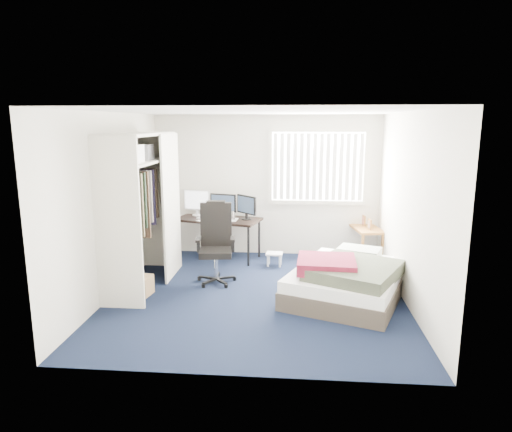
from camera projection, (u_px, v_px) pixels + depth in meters
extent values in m
plane|color=black|center=(257.00, 295.00, 6.37)|extent=(4.20, 4.20, 0.00)
plane|color=silver|center=(267.00, 186.00, 8.17)|extent=(4.00, 0.00, 4.00)
plane|color=silver|center=(237.00, 249.00, 4.07)|extent=(4.00, 0.00, 4.00)
plane|color=silver|center=(113.00, 205.00, 6.29)|extent=(0.00, 4.20, 4.20)
plane|color=silver|center=(409.00, 209.00, 5.96)|extent=(0.00, 4.20, 4.20)
plane|color=white|center=(257.00, 111.00, 5.87)|extent=(4.20, 4.20, 0.00)
cube|color=white|center=(318.00, 167.00, 8.01)|extent=(1.60, 0.02, 1.20)
cube|color=beige|center=(319.00, 130.00, 7.85)|extent=(1.72, 0.06, 0.06)
cube|color=beige|center=(317.00, 202.00, 8.10)|extent=(1.72, 0.06, 0.06)
cube|color=white|center=(318.00, 167.00, 7.95)|extent=(1.60, 0.04, 1.16)
cube|color=beige|center=(118.00, 225.00, 5.71)|extent=(0.60, 0.04, 2.20)
cube|color=beige|center=(160.00, 201.00, 7.46)|extent=(0.60, 0.04, 2.20)
cube|color=beige|center=(137.00, 134.00, 6.37)|extent=(0.60, 1.80, 0.04)
cube|color=beige|center=(139.00, 161.00, 6.44)|extent=(0.56, 1.74, 0.03)
cylinder|color=silver|center=(139.00, 170.00, 6.47)|extent=(0.03, 1.72, 0.03)
cube|color=#26262B|center=(139.00, 202.00, 6.46)|extent=(0.38, 1.10, 0.90)
cube|color=beige|center=(171.00, 206.00, 7.00)|extent=(0.03, 0.90, 2.20)
cube|color=white|center=(127.00, 154.00, 5.98)|extent=(0.38, 0.30, 0.24)
cube|color=gray|center=(140.00, 152.00, 6.47)|extent=(0.34, 0.28, 0.22)
cube|color=black|center=(218.00, 219.00, 7.99)|extent=(1.57, 1.01, 0.04)
cylinder|color=black|center=(178.00, 240.00, 8.02)|extent=(0.04, 0.04, 0.67)
cylinder|color=black|center=(192.00, 233.00, 8.53)|extent=(0.04, 0.04, 0.67)
cylinder|color=black|center=(248.00, 246.00, 7.59)|extent=(0.04, 0.04, 0.67)
cylinder|color=black|center=(259.00, 239.00, 8.10)|extent=(0.04, 0.04, 0.67)
cube|color=white|center=(197.00, 200.00, 8.19)|extent=(0.49, 0.15, 0.36)
cube|color=white|center=(197.00, 200.00, 8.19)|extent=(0.44, 0.12, 0.31)
cube|color=black|center=(223.00, 203.00, 8.03)|extent=(0.47, 0.15, 0.32)
cube|color=#1E2838|center=(223.00, 203.00, 8.03)|extent=(0.42, 0.11, 0.27)
cube|color=black|center=(247.00, 205.00, 7.84)|extent=(0.47, 0.15, 0.32)
cube|color=#1E2838|center=(247.00, 205.00, 7.84)|extent=(0.42, 0.11, 0.27)
cube|color=white|center=(208.00, 218.00, 7.94)|extent=(0.42, 0.24, 0.02)
cube|color=black|center=(224.00, 219.00, 7.85)|extent=(0.08, 0.11, 0.02)
cylinder|color=silver|center=(232.00, 215.00, 7.83)|extent=(0.08, 0.08, 0.16)
cube|color=white|center=(218.00, 218.00, 7.99)|extent=(0.36, 0.35, 0.00)
cube|color=black|center=(216.00, 279.00, 6.86)|extent=(0.63, 0.63, 0.11)
cylinder|color=silver|center=(216.00, 266.00, 6.82)|extent=(0.06, 0.06, 0.38)
cube|color=black|center=(216.00, 252.00, 6.77)|extent=(0.52, 0.52, 0.09)
cube|color=black|center=(216.00, 224.00, 6.91)|extent=(0.48, 0.15, 0.66)
cube|color=black|center=(216.00, 206.00, 6.85)|extent=(0.29, 0.15, 0.15)
cube|color=black|center=(198.00, 239.00, 6.72)|extent=(0.10, 0.27, 0.04)
cube|color=black|center=(233.00, 239.00, 6.74)|extent=(0.10, 0.27, 0.04)
cube|color=white|center=(274.00, 254.00, 7.63)|extent=(0.29, 0.23, 0.03)
cylinder|color=white|center=(268.00, 261.00, 7.59)|extent=(0.03, 0.03, 0.20)
cylinder|color=white|center=(269.00, 258.00, 7.74)|extent=(0.03, 0.03, 0.20)
cylinder|color=white|center=(280.00, 261.00, 7.57)|extent=(0.03, 0.03, 0.20)
cylinder|color=white|center=(281.00, 259.00, 7.71)|extent=(0.03, 0.03, 0.20)
cube|color=brown|center=(366.00, 228.00, 7.92)|extent=(0.56, 0.90, 0.04)
cube|color=brown|center=(362.00, 250.00, 7.59)|extent=(0.05, 0.05, 0.54)
cube|color=brown|center=(349.00, 239.00, 8.34)|extent=(0.05, 0.05, 0.54)
cube|color=brown|center=(382.00, 250.00, 7.62)|extent=(0.05, 0.05, 0.54)
cube|color=brown|center=(367.00, 239.00, 8.36)|extent=(0.05, 0.05, 0.54)
cube|color=brown|center=(370.00, 224.00, 7.71)|extent=(0.04, 0.14, 0.18)
cube|color=brown|center=(364.00, 221.00, 8.02)|extent=(0.04, 0.14, 0.18)
cube|color=#3A322A|center=(347.00, 288.00, 6.30)|extent=(1.94, 2.20, 0.24)
cube|color=white|center=(348.00, 275.00, 6.26)|extent=(1.89, 2.15, 0.16)
cube|color=#B5BBAD|center=(359.00, 252.00, 6.79)|extent=(0.70, 0.59, 0.14)
cube|color=#363A2B|center=(354.00, 271.00, 5.95)|extent=(1.43, 1.48, 0.18)
cube|color=#580F20|center=(326.00, 264.00, 5.99)|extent=(0.79, 0.74, 0.16)
cube|color=tan|center=(138.00, 285.00, 6.36)|extent=(0.39, 0.32, 0.27)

